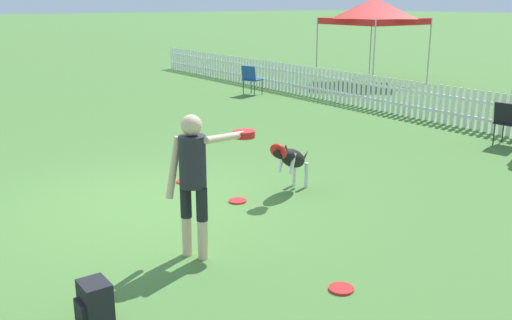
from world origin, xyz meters
name	(u,v)px	position (x,y,z in m)	size (l,w,h in m)	color
ground_plane	(150,203)	(0.00, 0.00, 0.00)	(240.00, 240.00, 0.00)	#4C7A38
handler_person	(196,169)	(1.79, -0.28, 0.96)	(0.40, 1.04, 1.54)	beige
leaping_dog	(291,158)	(0.75, 1.83, 0.50)	(0.61, 1.05, 0.82)	black
frisbee_near_handler	(238,201)	(0.63, 1.00, 0.01)	(0.24, 0.24, 0.02)	red
frisbee_near_dog	(341,289)	(3.24, 0.43, 0.01)	(0.24, 0.24, 0.02)	red
frisbee_midfield	(184,181)	(-0.55, 0.83, 0.01)	(0.24, 0.24, 0.02)	red
backpack_on_grass	(95,305)	(2.49, -1.67, 0.20)	(0.28, 0.26, 0.40)	black
picket_fence	(484,111)	(0.00, 7.57, 0.43)	(27.98, 0.04, 0.85)	white
folding_chair_blue_left	(508,120)	(1.00, 6.81, 0.50)	(0.52, 0.53, 0.83)	#333338
folding_chair_center	(251,77)	(-6.70, 6.37, 0.51)	(0.59, 0.60, 0.85)	#333338
canopy_tent_secondary	(374,11)	(-6.54, 11.15, 2.31)	(2.62, 2.62, 2.73)	#B2B2B2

